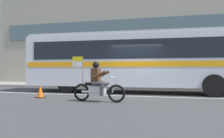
# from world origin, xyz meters

# --- Properties ---
(ground_plane) EXTENTS (60.00, 60.00, 0.00)m
(ground_plane) POSITION_xyz_m (0.00, 0.00, 0.00)
(ground_plane) COLOR #3D3D3F
(sidewalk_curb) EXTENTS (28.00, 3.80, 0.15)m
(sidewalk_curb) POSITION_xyz_m (0.00, 5.10, 0.07)
(sidewalk_curb) COLOR gray
(sidewalk_curb) RESTS_ON ground_plane
(lane_center_stripe) EXTENTS (26.60, 0.14, 0.01)m
(lane_center_stripe) POSITION_xyz_m (0.00, -0.60, 0.00)
(lane_center_stripe) COLOR silver
(lane_center_stripe) RESTS_ON ground_plane
(office_building_facade) EXTENTS (28.00, 0.89, 13.23)m
(office_building_facade) POSITION_xyz_m (0.00, 7.39, 6.62)
(office_building_facade) COLOR gray
(office_building_facade) RESTS_ON ground_plane
(transit_bus) EXTENTS (12.61, 2.97, 3.22)m
(transit_bus) POSITION_xyz_m (0.14, 1.19, 1.88)
(transit_bus) COLOR silver
(transit_bus) RESTS_ON ground_plane
(motorcycle_with_rider) EXTENTS (2.19, 0.64, 1.78)m
(motorcycle_with_rider) POSITION_xyz_m (-1.03, -2.85, 0.67)
(motorcycle_with_rider) COLOR black
(motorcycle_with_rider) RESTS_ON ground_plane
(fire_hydrant) EXTENTS (0.22, 0.30, 0.75)m
(fire_hydrant) POSITION_xyz_m (-4.22, 4.36, 0.52)
(fire_hydrant) COLOR gold
(fire_hydrant) RESTS_ON sidewalk_curb
(traffic_cone) EXTENTS (0.36, 0.36, 0.55)m
(traffic_cone) POSITION_xyz_m (-3.95, -2.22, 0.26)
(traffic_cone) COLOR #EA590F
(traffic_cone) RESTS_ON ground_plane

